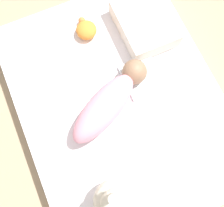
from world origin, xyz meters
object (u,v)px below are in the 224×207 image
(swaddled_baby, at_px, (109,102))
(pillow, at_px, (144,23))
(bunny_plush, at_px, (116,202))
(turtle_plush, at_px, (86,29))

(swaddled_baby, xyz_separation_m, pillow, (0.35, -0.37, -0.03))
(swaddled_baby, height_order, bunny_plush, bunny_plush)
(swaddled_baby, distance_m, bunny_plush, 0.48)
(pillow, xyz_separation_m, turtle_plush, (0.11, 0.32, -0.02))
(swaddled_baby, relative_size, bunny_plush, 1.30)
(turtle_plush, bearing_deg, pillow, -108.44)
(pillow, bearing_deg, turtle_plush, 71.56)
(pillow, distance_m, bunny_plush, 0.96)
(bunny_plush, bearing_deg, turtle_plush, -13.26)
(swaddled_baby, xyz_separation_m, bunny_plush, (-0.45, 0.16, 0.05))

